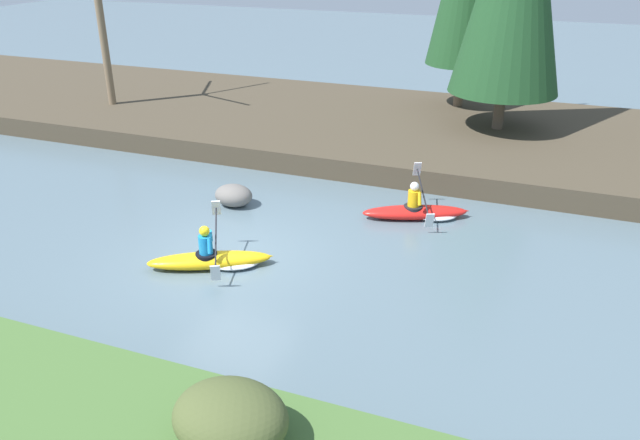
# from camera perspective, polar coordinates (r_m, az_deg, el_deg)

# --- Properties ---
(ground_plane) EXTENTS (90.00, 90.00, 0.00)m
(ground_plane) POSITION_cam_1_polar(r_m,az_deg,el_deg) (14.41, -8.05, -3.27)
(ground_plane) COLOR slate
(riverbank_far) EXTENTS (44.00, 9.37, 0.66)m
(riverbank_far) POSITION_cam_1_polar(r_m,az_deg,el_deg) (22.82, 3.87, 8.60)
(riverbank_far) COLOR #473D2D
(riverbank_far) RESTS_ON ground
(bare_tree_upstream) EXTENTS (3.71, 3.67, 6.75)m
(bare_tree_upstream) POSITION_cam_1_polar(r_m,az_deg,el_deg) (25.20, -19.28, 17.05)
(bare_tree_upstream) COLOR #7A664C
(bare_tree_upstream) RESTS_ON riverbank_far
(shrub_clump_second) EXTENTS (1.52, 1.27, 0.83)m
(shrub_clump_second) POSITION_cam_1_polar(r_m,az_deg,el_deg) (8.34, -8.21, -17.46)
(shrub_clump_second) COLOR #4C562D
(shrub_clump_second) RESTS_ON riverbank_near
(kayaker_lead) EXTENTS (2.72, 1.97, 1.20)m
(kayaker_lead) POSITION_cam_1_polar(r_m,az_deg,el_deg) (16.23, 9.07, 0.80)
(kayaker_lead) COLOR red
(kayaker_lead) RESTS_ON ground
(kayaker_middle) EXTENTS (2.67, 1.94, 1.20)m
(kayaker_middle) POSITION_cam_1_polar(r_m,az_deg,el_deg) (13.93, -9.62, -3.52)
(kayaker_middle) COLOR yellow
(kayaker_middle) RESTS_ON ground
(boulder_midstream) EXTENTS (1.04, 0.82, 0.59)m
(boulder_midstream) POSITION_cam_1_polar(r_m,az_deg,el_deg) (16.90, -7.90, 2.25)
(boulder_midstream) COLOR slate
(boulder_midstream) RESTS_ON ground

